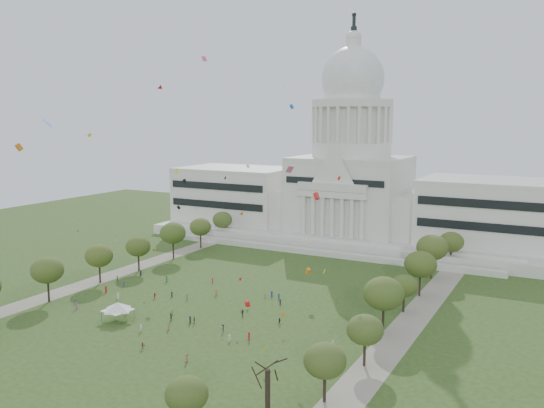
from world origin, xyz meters
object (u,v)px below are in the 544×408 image
Objects in this scene: big_bare_tree at (268,366)px; person_0 at (333,344)px; capitol at (350,186)px; event_tent at (117,306)px.

big_bare_tree is 7.42× the size of person_0.
big_bare_tree is at bearing -74.98° from capitol.
event_tent is (-17.01, -118.71, -18.66)m from capitol.
big_bare_tree reaches higher than event_tent.
big_bare_tree reaches higher than person_0.
capitol is 147.23m from big_bare_tree.
event_tent reaches higher than person_0.
capitol is 16.95× the size of event_tent.
big_bare_tree is 32.87m from person_0.
person_0 is at bearing -71.35° from capitol.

